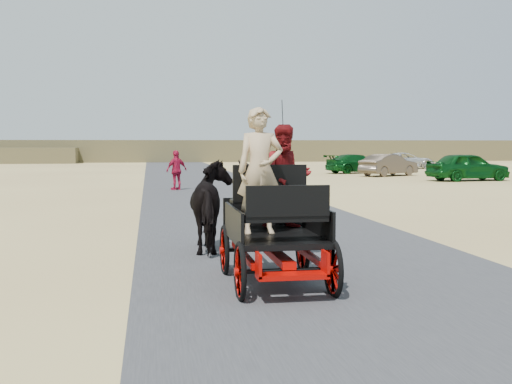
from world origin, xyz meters
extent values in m
plane|color=tan|center=(0.00, 0.00, 0.00)|extent=(140.00, 140.00, 0.00)
cube|color=#38383A|center=(0.00, 0.00, 0.01)|extent=(6.00, 140.00, 0.01)
cube|color=brown|center=(0.00, 62.00, 1.20)|extent=(140.00, 6.00, 2.40)
imported|color=black|center=(-1.53, 1.35, 0.85)|extent=(0.91, 2.01, 1.70)
imported|color=black|center=(-0.43, 1.35, 0.85)|extent=(1.37, 1.54, 1.70)
imported|color=tan|center=(-1.18, -1.60, 1.62)|extent=(0.66, 0.43, 1.80)
imported|color=#660C0F|center=(-0.68, -1.05, 1.51)|extent=(0.77, 0.60, 1.58)
imported|color=#A91336|center=(-1.56, 17.35, 0.86)|extent=(1.08, 0.88, 1.73)
imported|color=#0C4C19|center=(14.33, 21.80, 0.76)|extent=(4.67, 2.32, 1.53)
imported|color=brown|center=(11.99, 27.41, 0.68)|extent=(4.29, 3.29, 1.36)
imported|color=#0C4C19|center=(11.27, 31.40, 0.64)|extent=(4.75, 2.88, 1.29)
imported|color=silver|center=(17.62, 38.31, 0.64)|extent=(4.67, 2.24, 1.28)
camera|label=1|loc=(-2.74, -10.54, 2.00)|focal=45.00mm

